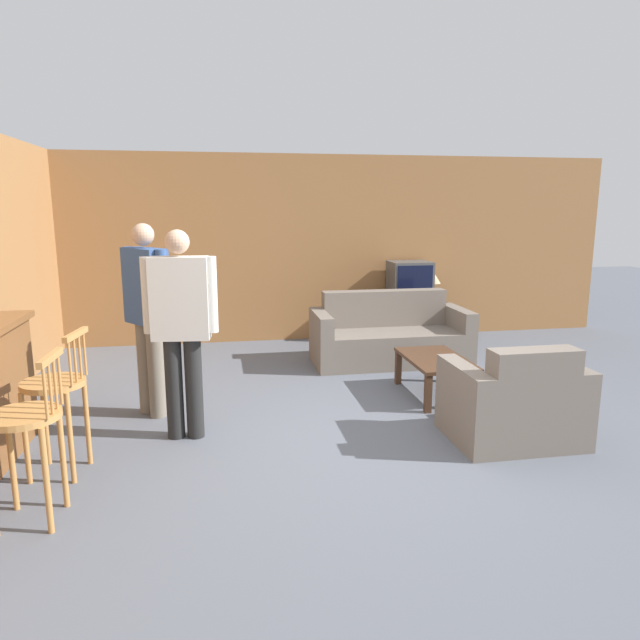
{
  "coord_description": "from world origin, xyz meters",
  "views": [
    {
      "loc": [
        -1.04,
        -4.3,
        1.89
      ],
      "look_at": [
        -0.13,
        0.82,
        0.85
      ],
      "focal_mm": 32.0,
      "sensor_mm": 36.0,
      "label": 1
    }
  ],
  "objects_px": {
    "bar_chair_near": "(27,428)",
    "person_by_window": "(147,310)",
    "bar_chair_mid": "(56,394)",
    "tv_unit": "(408,320)",
    "tv": "(410,281)",
    "coffee_table": "(436,363)",
    "table_lamp": "(432,278)",
    "armchair_near": "(515,405)",
    "couch_far": "(389,337)",
    "book_on_table": "(455,362)",
    "person_by_counter": "(181,323)"
  },
  "relations": [
    {
      "from": "bar_chair_near",
      "to": "person_by_window",
      "type": "distance_m",
      "value": 1.87
    },
    {
      "from": "bar_chair_near",
      "to": "bar_chair_mid",
      "type": "relative_size",
      "value": 1.0
    },
    {
      "from": "tv_unit",
      "to": "tv",
      "type": "relative_size",
      "value": 1.66
    },
    {
      "from": "bar_chair_mid",
      "to": "tv",
      "type": "relative_size",
      "value": 1.82
    },
    {
      "from": "coffee_table",
      "to": "person_by_window",
      "type": "height_order",
      "value": "person_by_window"
    },
    {
      "from": "tv",
      "to": "person_by_window",
      "type": "bearing_deg",
      "value": -142.95
    },
    {
      "from": "table_lamp",
      "to": "bar_chair_near",
      "type": "bearing_deg",
      "value": -134.28
    },
    {
      "from": "armchair_near",
      "to": "couch_far",
      "type": "bearing_deg",
      "value": 96.54
    },
    {
      "from": "bar_chair_mid",
      "to": "book_on_table",
      "type": "distance_m",
      "value": 3.5
    },
    {
      "from": "couch_far",
      "to": "coffee_table",
      "type": "relative_size",
      "value": 1.94
    },
    {
      "from": "bar_chair_near",
      "to": "book_on_table",
      "type": "height_order",
      "value": "bar_chair_near"
    },
    {
      "from": "tv_unit",
      "to": "bar_chair_near",
      "type": "bearing_deg",
      "value": -131.89
    },
    {
      "from": "armchair_near",
      "to": "person_by_counter",
      "type": "height_order",
      "value": "person_by_counter"
    },
    {
      "from": "bar_chair_near",
      "to": "tv",
      "type": "xyz_separation_m",
      "value": [
        3.82,
        4.26,
        0.25
      ]
    },
    {
      "from": "bar_chair_near",
      "to": "person_by_counter",
      "type": "height_order",
      "value": "person_by_counter"
    },
    {
      "from": "armchair_near",
      "to": "table_lamp",
      "type": "height_order",
      "value": "table_lamp"
    },
    {
      "from": "couch_far",
      "to": "person_by_counter",
      "type": "bearing_deg",
      "value": -139.94
    },
    {
      "from": "bar_chair_mid",
      "to": "person_by_window",
      "type": "xyz_separation_m",
      "value": [
        0.51,
        1.12,
        0.39
      ]
    },
    {
      "from": "bar_chair_near",
      "to": "armchair_near",
      "type": "relative_size",
      "value": 1.03
    },
    {
      "from": "tv_unit",
      "to": "tv",
      "type": "height_order",
      "value": "tv"
    },
    {
      "from": "bar_chair_mid",
      "to": "tv",
      "type": "distance_m",
      "value": 5.27
    },
    {
      "from": "tv_unit",
      "to": "armchair_near",
      "type": "bearing_deg",
      "value": -95.3
    },
    {
      "from": "armchair_near",
      "to": "bar_chair_mid",
      "type": "bearing_deg",
      "value": 179.58
    },
    {
      "from": "bar_chair_near",
      "to": "book_on_table",
      "type": "distance_m",
      "value": 3.72
    },
    {
      "from": "bar_chair_near",
      "to": "tv",
      "type": "distance_m",
      "value": 5.73
    },
    {
      "from": "tv",
      "to": "person_by_counter",
      "type": "xyz_separation_m",
      "value": [
        -2.98,
        -3.09,
        0.12
      ]
    },
    {
      "from": "bar_chair_mid",
      "to": "person_by_counter",
      "type": "xyz_separation_m",
      "value": [
        0.84,
        0.52,
        0.37
      ]
    },
    {
      "from": "couch_far",
      "to": "table_lamp",
      "type": "distance_m",
      "value": 1.58
    },
    {
      "from": "table_lamp",
      "to": "person_by_counter",
      "type": "height_order",
      "value": "person_by_counter"
    },
    {
      "from": "coffee_table",
      "to": "book_on_table",
      "type": "relative_size",
      "value": 5.27
    },
    {
      "from": "bar_chair_near",
      "to": "tv",
      "type": "relative_size",
      "value": 1.82
    },
    {
      "from": "couch_far",
      "to": "book_on_table",
      "type": "distance_m",
      "value": 1.6
    },
    {
      "from": "bar_chair_near",
      "to": "person_by_counter",
      "type": "xyz_separation_m",
      "value": [
        0.84,
        1.17,
        0.37
      ]
    },
    {
      "from": "tv_unit",
      "to": "person_by_window",
      "type": "xyz_separation_m",
      "value": [
        -3.31,
        -2.5,
        0.7
      ]
    },
    {
      "from": "bar_chair_mid",
      "to": "book_on_table",
      "type": "relative_size",
      "value": 5.64
    },
    {
      "from": "table_lamp",
      "to": "person_by_window",
      "type": "distance_m",
      "value": 4.42
    },
    {
      "from": "bar_chair_near",
      "to": "coffee_table",
      "type": "xyz_separation_m",
      "value": [
        3.27,
        1.8,
        -0.26
      ]
    },
    {
      "from": "bar_chair_mid",
      "to": "bar_chair_near",
      "type": "bearing_deg",
      "value": -89.99
    },
    {
      "from": "bar_chair_mid",
      "to": "table_lamp",
      "type": "xyz_separation_m",
      "value": [
        4.16,
        3.62,
        0.29
      ]
    },
    {
      "from": "bar_chair_mid",
      "to": "couch_far",
      "type": "bearing_deg",
      "value": 38.05
    },
    {
      "from": "tv",
      "to": "person_by_counter",
      "type": "relative_size",
      "value": 0.34
    },
    {
      "from": "tv_unit",
      "to": "person_by_window",
      "type": "relative_size",
      "value": 0.55
    },
    {
      "from": "armchair_near",
      "to": "tv",
      "type": "distance_m",
      "value": 3.69
    },
    {
      "from": "armchair_near",
      "to": "coffee_table",
      "type": "height_order",
      "value": "armchair_near"
    },
    {
      "from": "table_lamp",
      "to": "tv_unit",
      "type": "bearing_deg",
      "value": 180.0
    },
    {
      "from": "tv_unit",
      "to": "bar_chair_mid",
      "type": "bearing_deg",
      "value": -136.58
    },
    {
      "from": "armchair_near",
      "to": "tv",
      "type": "height_order",
      "value": "tv"
    },
    {
      "from": "person_by_window",
      "to": "person_by_counter",
      "type": "bearing_deg",
      "value": -61.11
    },
    {
      "from": "tv_unit",
      "to": "person_by_counter",
      "type": "relative_size",
      "value": 0.56
    },
    {
      "from": "couch_far",
      "to": "bar_chair_near",
      "type": "bearing_deg",
      "value": -135.45
    }
  ]
}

